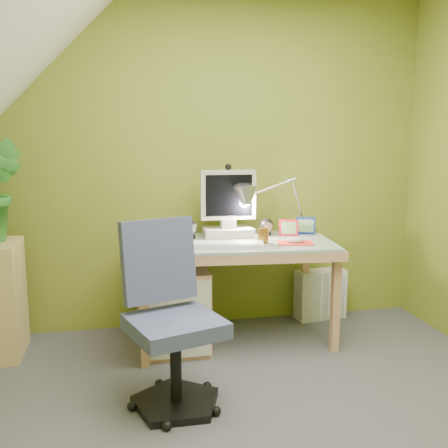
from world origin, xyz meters
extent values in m
cube|color=#4A4A4F|center=(0.00, 0.00, -0.01)|extent=(3.20, 3.20, 0.01)
cube|color=olive|center=(0.00, 1.60, 1.20)|extent=(3.20, 0.01, 2.40)
cube|color=white|center=(-1.00, 0.00, 1.85)|extent=(1.10, 3.20, 1.10)
cube|color=silver|center=(0.02, 1.04, 0.71)|extent=(0.49, 0.24, 0.02)
cube|color=red|center=(0.48, 1.04, 0.70)|extent=(0.26, 0.21, 0.01)
ellipsoid|color=silver|center=(0.48, 1.04, 0.72)|extent=(0.12, 0.08, 0.04)
cylinder|color=brown|center=(0.28, 1.10, 0.75)|extent=(0.08, 0.08, 0.09)
cube|color=red|center=(0.52, 1.30, 0.75)|extent=(0.13, 0.05, 0.11)
cube|color=navy|center=(0.66, 1.34, 0.76)|extent=(0.14, 0.07, 0.12)
cube|color=#C1D290|center=(-0.30, 1.32, 0.76)|extent=(0.15, 0.05, 0.13)
cube|color=beige|center=(0.86, 1.50, 0.19)|extent=(0.39, 0.19, 0.38)
camera|label=1|loc=(-0.64, -2.13, 1.40)|focal=42.00mm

